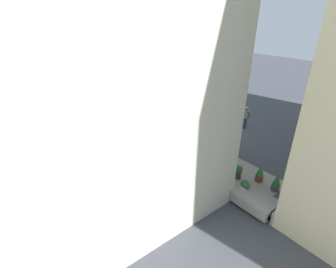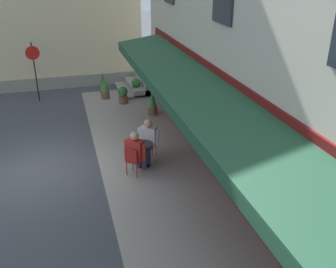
{
  "view_description": "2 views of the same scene",
  "coord_description": "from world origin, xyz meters",
  "views": [
    {
      "loc": [
        11.25,
        -12.81,
        7.71
      ],
      "look_at": [
        0.1,
        -4.13,
        0.81
      ],
      "focal_mm": 26.7,
      "sensor_mm": 36.0,
      "label": 1
    },
    {
      "loc": [
        -10.63,
        -1.03,
        5.87
      ],
      "look_at": [
        -1.75,
        -3.56,
        1.55
      ],
      "focal_mm": 40.82,
      "sensor_mm": 36.0,
      "label": 2
    }
  ],
  "objects": [
    {
      "name": "potted_plant_entrance_left",
      "position": [
        5.07,
        -3.47,
        0.4
      ],
      "size": [
        0.43,
        0.43,
        0.76
      ],
      "color": "brown",
      "rests_on": "ground_plane"
    },
    {
      "name": "sidewalk_cafe_terrace",
      "position": [
        -3.25,
        -3.4,
        0.0
      ],
      "size": [
        20.5,
        3.2,
        0.01
      ],
      "primitive_type": "cube",
      "color": "gray",
      "rests_on": "ground_plane"
    },
    {
      "name": "cafe_chair_red_corner_left",
      "position": [
        -8.9,
        -2.62,
        0.55
      ],
      "size": [
        0.4,
        0.4,
        0.91
      ],
      "color": "maroon",
      "rests_on": "ground_plane"
    },
    {
      "name": "seated_patron_in_white",
      "position": [
        -0.21,
        -3.34,
        0.72
      ],
      "size": [
        0.67,
        0.65,
        1.35
      ],
      "color": "navy",
      "rests_on": "ground_plane"
    },
    {
      "name": "walking_pedestrian_in_grey",
      "position": [
        1.46,
        1.9,
        0.99
      ],
      "size": [
        0.69,
        0.32,
        1.69
      ],
      "color": "navy",
      "rests_on": "ground_plane"
    },
    {
      "name": "back_alley_steps",
      "position": [
        6.6,
        -4.59,
        0.24
      ],
      "size": [
        2.4,
        1.75,
        0.6
      ],
      "color": "gray",
      "rests_on": "ground_plane"
    },
    {
      "name": "ground_plane",
      "position": [
        0.0,
        0.0,
        0.0
      ],
      "size": [
        70.0,
        70.0,
        0.0
      ],
      "primitive_type": "plane",
      "color": "#42444C"
    },
    {
      "name": "potted_plant_mid_terrace",
      "position": [
        6.09,
        -4.26,
        0.42
      ],
      "size": [
        0.42,
        0.42,
        0.76
      ],
      "color": "brown",
      "rests_on": "ground_plane"
    },
    {
      "name": "parked_car_black",
      "position": [
        -6.18,
        3.54,
        0.71
      ],
      "size": [
        4.35,
        1.93,
        1.33
      ],
      "color": "black",
      "rests_on": "ground_plane"
    },
    {
      "name": "cafe_table_mid_terrace",
      "position": [
        -8.27,
        -2.61,
        0.49
      ],
      "size": [
        0.6,
        0.6,
        0.75
      ],
      "color": "black",
      "rests_on": "ground_plane"
    },
    {
      "name": "cafe_chair_red_kerbside",
      "position": [
        -0.03,
        -3.46,
        0.55
      ],
      "size": [
        0.55,
        0.55,
        0.91
      ],
      "color": "maroon",
      "rests_on": "ground_plane"
    },
    {
      "name": "cafe_table_near_entrance",
      "position": [
        -0.57,
        -3.13,
        0.49
      ],
      "size": [
        0.6,
        0.6,
        0.75
      ],
      "color": "black",
      "rests_on": "ground_plane"
    },
    {
      "name": "cafe_building_facade",
      "position": [
        -4.0,
        -9.49,
        7.49
      ],
      "size": [
        20.0,
        10.7,
        15.0
      ],
      "color": "beige",
      "rests_on": "ground_plane"
    },
    {
      "name": "cafe_chair_red_under_awning",
      "position": [
        -7.64,
        -2.6,
        0.55
      ],
      "size": [
        0.41,
        0.41,
        0.91
      ],
      "color": "maroon",
      "rests_on": "ground_plane"
    },
    {
      "name": "potted_plant_under_sign",
      "position": [
        3.49,
        -4.4,
        0.48
      ],
      "size": [
        0.39,
        0.39,
        0.98
      ],
      "color": "brown",
      "rests_on": "ground_plane"
    },
    {
      "name": "no_parking_sign",
      "position": [
        6.41,
        0.08,
        1.79
      ],
      "size": [
        0.13,
        0.58,
        2.6
      ],
      "color": "black",
      "rests_on": "ground_plane"
    },
    {
      "name": "seated_companion_in_red",
      "position": [
        -0.87,
        -2.85,
        0.72
      ],
      "size": [
        0.67,
        0.66,
        1.35
      ],
      "color": "navy",
      "rests_on": "ground_plane"
    },
    {
      "name": "potted_plant_by_steps",
      "position": [
        5.91,
        -2.8,
        0.47
      ],
      "size": [
        0.39,
        0.39,
        0.97
      ],
      "color": "brown",
      "rests_on": "ground_plane"
    },
    {
      "name": "cafe_chair_red_by_window",
      "position": [
        -1.04,
        -2.71,
        0.55
      ],
      "size": [
        0.56,
        0.56,
        0.91
      ],
      "color": "maroon",
      "rests_on": "ground_plane"
    },
    {
      "name": "potted_plant_entrance_right",
      "position": [
        6.81,
        -2.83,
        0.49
      ],
      "size": [
        0.37,
        0.37,
        0.99
      ],
      "color": "#4C4C51",
      "rests_on": "ground_plane"
    }
  ]
}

